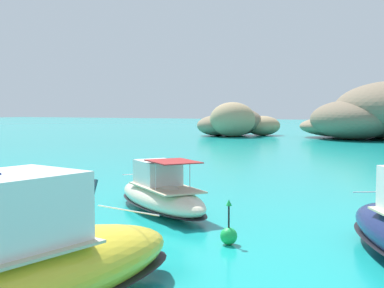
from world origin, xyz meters
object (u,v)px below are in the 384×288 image
(islet_small, at_px, (234,122))
(motorboat_cream, at_px, (161,195))
(islet_large, at_px, (382,114))
(channel_buoy, at_px, (229,234))

(islet_small, height_order, motorboat_cream, islet_small)
(islet_large, xyz_separation_m, channel_buoy, (2.43, -64.60, -3.30))
(islet_small, bearing_deg, channel_buoy, -68.15)
(islet_large, bearing_deg, islet_small, -175.50)
(channel_buoy, bearing_deg, motorboat_cream, 142.39)
(islet_large, height_order, islet_small, islet_large)
(islet_large, distance_m, channel_buoy, 64.73)
(islet_small, xyz_separation_m, motorboat_cream, (20.55, -59.24, -1.61))
(channel_buoy, bearing_deg, islet_small, 111.85)
(motorboat_cream, relative_size, channel_buoy, 4.87)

